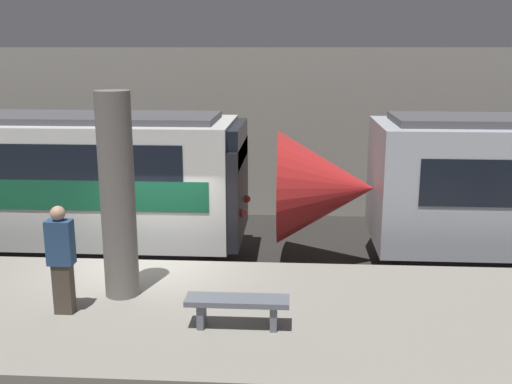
% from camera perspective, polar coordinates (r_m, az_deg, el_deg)
% --- Properties ---
extents(ground_plane, '(120.00, 120.00, 0.00)m').
position_cam_1_polar(ground_plane, '(12.15, -10.15, -11.32)').
color(ground_plane, '#282623').
extents(platform, '(40.00, 4.21, 1.12)m').
position_cam_1_polar(platform, '(10.08, -13.17, -13.39)').
color(platform, gray).
rests_on(platform, ground).
extents(station_rear_barrier, '(50.00, 0.15, 5.08)m').
position_cam_1_polar(station_rear_barrier, '(18.40, -5.11, 5.62)').
color(station_rear_barrier, '#9E998E').
rests_on(station_rear_barrier, ground).
extents(support_pillar_near, '(0.55, 0.55, 3.32)m').
position_cam_1_polar(support_pillar_near, '(9.73, -13.04, -0.40)').
color(support_pillar_near, slate).
rests_on(support_pillar_near, platform).
extents(person_waiting, '(0.38, 0.24, 1.69)m').
position_cam_1_polar(person_waiting, '(9.49, -18.05, -5.93)').
color(person_waiting, '#473D33').
rests_on(person_waiting, platform).
extents(platform_bench, '(1.50, 0.40, 0.45)m').
position_cam_1_polar(platform_bench, '(8.79, -1.79, -10.72)').
color(platform_bench, slate).
rests_on(platform_bench, platform).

